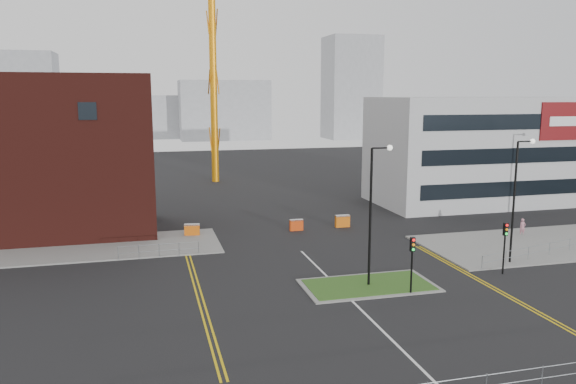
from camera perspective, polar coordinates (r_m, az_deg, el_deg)
name	(u,v)px	position (r m, az deg, el deg)	size (l,w,h in m)	color
ground	(393,341)	(29.86, 10.60, -14.65)	(200.00, 200.00, 0.00)	black
pavement_left	(42,251)	(48.78, -23.75, -5.51)	(28.00, 8.00, 0.12)	slate
pavement_right	(562,242)	(52.68, 26.11, -4.58)	(24.00, 10.00, 0.12)	slate
island_kerb	(368,285)	(37.39, 8.18, -9.38)	(8.60, 4.60, 0.08)	slate
grass_island	(368,285)	(37.38, 8.18, -9.35)	(8.00, 4.00, 0.12)	#2B511B
brick_building	(10,159)	(53.95, -26.38, 3.05)	(24.20, 10.07, 14.24)	#461611
office_block	(484,150)	(68.26, 19.29, 4.04)	(25.00, 12.20, 12.00)	#ADAFB2
streetlamp_island	(374,204)	(36.06, 8.71, -1.25)	(1.46, 0.36, 9.18)	black
streetlamp_right_near	(517,191)	(43.76, 22.26, 0.08)	(1.46, 0.36, 9.18)	black
traffic_light_island	(412,254)	(35.69, 12.51, -6.20)	(0.28, 0.33, 3.65)	black
traffic_light_right	(505,238)	(41.44, 21.19, -4.39)	(0.28, 0.33, 3.65)	black
railing_left	(159,248)	(44.05, -12.97, -5.59)	(6.05, 0.05, 1.10)	gray
railing_right	(570,242)	(49.73, 26.71, -4.59)	(19.05, 5.05, 1.10)	gray
centre_line	(377,325)	(31.52, 9.02, -13.23)	(0.15, 30.00, 0.01)	silver
yellow_left_a	(195,290)	(36.74, -9.39, -9.82)	(0.12, 24.00, 0.01)	gold
yellow_left_b	(200,290)	(36.76, -8.91, -9.79)	(0.12, 24.00, 0.01)	gold
yellow_right_a	(488,286)	(39.19, 19.64, -9.01)	(0.12, 20.00, 0.01)	gold
yellow_right_b	(492,286)	(39.36, 20.01, -8.95)	(0.12, 20.00, 0.01)	gold
skyline_a	(17,100)	(147.22, -25.82, 8.42)	(18.00, 12.00, 22.00)	gray
skyline_b	(224,110)	(156.09, -6.51, 8.26)	(24.00, 12.00, 16.00)	gray
skyline_c	(351,88)	(159.94, 6.43, 10.45)	(14.00, 12.00, 28.00)	gray
skyline_d	(156,117)	(164.66, -13.26, 7.45)	(30.00, 12.00, 12.00)	gray
pedestrian	(523,227)	(53.65, 22.73, -3.31)	(0.56, 0.37, 1.54)	#B87786
barrier_left	(192,230)	(50.04, -9.73, -3.78)	(1.37, 0.62, 1.11)	#CC550B
barrier_mid	(296,224)	(51.41, 0.85, -3.32)	(1.23, 0.42, 1.03)	red
barrier_right	(342,221)	(52.97, 5.55, -2.90)	(1.36, 0.47, 1.14)	#D75F0B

